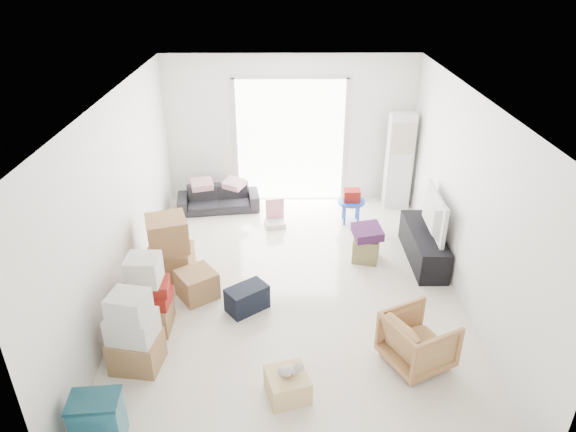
# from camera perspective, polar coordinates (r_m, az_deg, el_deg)

# --- Properties ---
(room_shell) EXTENTS (4.98, 6.48, 3.18)m
(room_shell) POSITION_cam_1_polar(r_m,az_deg,el_deg) (6.63, 0.63, 1.62)
(room_shell) COLOR silver
(room_shell) RESTS_ON ground
(sliding_door) EXTENTS (2.10, 0.04, 2.33)m
(sliding_door) POSITION_cam_1_polar(r_m,az_deg,el_deg) (9.43, 0.27, 8.87)
(sliding_door) COLOR white
(sliding_door) RESTS_ON room_shell
(ac_tower) EXTENTS (0.45, 0.30, 1.75)m
(ac_tower) POSITION_cam_1_polar(r_m,az_deg,el_deg) (9.48, 12.23, 5.97)
(ac_tower) COLOR silver
(ac_tower) RESTS_ON room_shell
(tv_console) EXTENTS (0.44, 1.46, 0.49)m
(tv_console) POSITION_cam_1_polar(r_m,az_deg,el_deg) (8.09, 14.82, -3.18)
(tv_console) COLOR black
(tv_console) RESTS_ON room_shell
(television) EXTENTS (0.65, 1.10, 0.14)m
(television) POSITION_cam_1_polar(r_m,az_deg,el_deg) (7.94, 15.09, -1.22)
(television) COLOR black
(television) RESTS_ON tv_console
(sofa) EXTENTS (1.51, 0.62, 0.57)m
(sofa) POSITION_cam_1_polar(r_m,az_deg,el_deg) (9.41, -7.77, 2.31)
(sofa) COLOR #2A2A30
(sofa) RESTS_ON room_shell
(pillow_left) EXTENTS (0.41, 0.36, 0.11)m
(pillow_left) POSITION_cam_1_polar(r_m,az_deg,el_deg) (9.29, -9.60, 4.14)
(pillow_left) COLOR #C18D9A
(pillow_left) RESTS_ON sofa
(pillow_right) EXTENTS (0.48, 0.45, 0.13)m
(pillow_right) POSITION_cam_1_polar(r_m,az_deg,el_deg) (9.23, -6.07, 4.28)
(pillow_right) COLOR #C18D9A
(pillow_right) RESTS_ON sofa
(armchair) EXTENTS (0.87, 0.89, 0.70)m
(armchair) POSITION_cam_1_polar(r_m,az_deg,el_deg) (6.11, 14.30, -13.03)
(armchair) COLOR #A27F48
(armchair) RESTS_ON room_shell
(storage_bins) EXTENTS (0.50, 0.37, 0.55)m
(storage_bins) POSITION_cam_1_polar(r_m,az_deg,el_deg) (5.53, -20.36, -20.47)
(storage_bins) COLOR #1A5364
(storage_bins) RESTS_ON room_shell
(box_stack_a) EXTENTS (0.59, 0.52, 0.98)m
(box_stack_a) POSITION_cam_1_polar(r_m,az_deg,el_deg) (6.08, -16.76, -12.53)
(box_stack_a) COLOR olive
(box_stack_a) RESTS_ON room_shell
(box_stack_b) EXTENTS (0.57, 0.51, 1.03)m
(box_stack_b) POSITION_cam_1_polar(r_m,az_deg,el_deg) (6.59, -15.30, -8.77)
(box_stack_b) COLOR olive
(box_stack_b) RESTS_ON room_shell
(box_stack_c) EXTENTS (0.68, 0.68, 0.94)m
(box_stack_c) POSITION_cam_1_polar(r_m,az_deg,el_deg) (7.53, -13.08, -3.51)
(box_stack_c) COLOR olive
(box_stack_c) RESTS_ON room_shell
(loose_box) EXTENTS (0.65, 0.65, 0.39)m
(loose_box) POSITION_cam_1_polar(r_m,az_deg,el_deg) (7.15, -10.07, -7.48)
(loose_box) COLOR olive
(loose_box) RESTS_ON room_shell
(duffel_bag) EXTENTS (0.61, 0.57, 0.34)m
(duffel_bag) POSITION_cam_1_polar(r_m,az_deg,el_deg) (6.84, -4.58, -9.10)
(duffel_bag) COLOR black
(duffel_bag) RESTS_ON room_shell
(ottoman) EXTENTS (0.46, 0.46, 0.38)m
(ottoman) POSITION_cam_1_polar(r_m,az_deg,el_deg) (7.93, 8.66, -3.61)
(ottoman) COLOR olive
(ottoman) RESTS_ON room_shell
(blanket) EXTENTS (0.46, 0.46, 0.14)m
(blanket) POSITION_cam_1_polar(r_m,az_deg,el_deg) (7.81, 8.79, -1.99)
(blanket) COLOR #451F4E
(blanket) RESTS_ON ottoman
(kids_table) EXTENTS (0.48, 0.48, 0.61)m
(kids_table) POSITION_cam_1_polar(r_m,az_deg,el_deg) (8.89, 7.06, 1.84)
(kids_table) COLOR #133FB5
(kids_table) RESTS_ON room_shell
(toy_walker) EXTENTS (0.39, 0.36, 0.45)m
(toy_walker) POSITION_cam_1_polar(r_m,az_deg,el_deg) (8.87, -1.47, -0.22)
(toy_walker) COLOR silver
(toy_walker) RESTS_ON room_shell
(wood_crate) EXTENTS (0.52, 0.52, 0.28)m
(wood_crate) POSITION_cam_1_polar(r_m,az_deg,el_deg) (5.71, -0.05, -18.27)
(wood_crate) COLOR #E3C283
(wood_crate) RESTS_ON room_shell
(plush_bunny) EXTENTS (0.27, 0.15, 0.14)m
(plush_bunny) POSITION_cam_1_polar(r_m,az_deg,el_deg) (5.57, 0.27, -16.74)
(plush_bunny) COLOR #B2ADA8
(plush_bunny) RESTS_ON wood_crate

